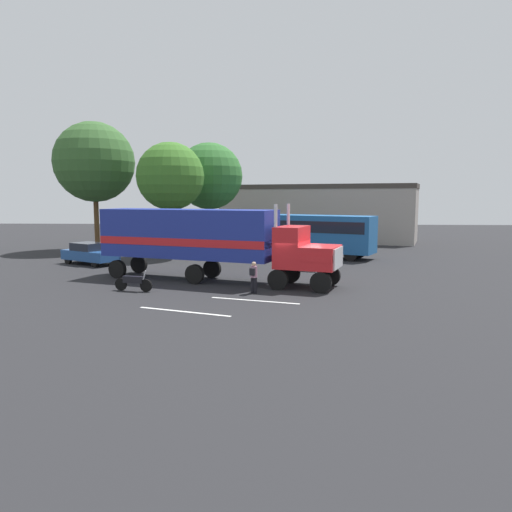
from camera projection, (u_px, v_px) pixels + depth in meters
ground_plane at (297, 287)px, 26.03m from camera, size 120.00×120.00×0.00m
lane_stripe_near at (255, 301)px, 22.67m from camera, size 4.26×1.40×0.01m
lane_stripe_mid at (184, 312)px, 20.49m from camera, size 4.21×1.58×0.01m
semi_truck at (205, 238)px, 27.77m from camera, size 14.21×6.87×4.50m
person_bystander at (254, 276)px, 24.26m from camera, size 0.39×0.48×1.63m
parked_bus at (307, 231)px, 39.20m from camera, size 11.01×7.08×3.40m
parked_car at (90, 253)px, 34.83m from camera, size 4.71×3.78×1.57m
motorcycle at (133, 282)px, 24.91m from camera, size 2.08×0.55×1.12m
tree_left at (209, 176)px, 44.37m from camera, size 6.13×6.13×9.83m
tree_center at (94, 162)px, 43.18m from camera, size 7.15×7.15×11.56m
tree_right at (170, 177)px, 38.19m from camera, size 5.39×5.39×9.19m
building_backdrop at (317, 211)px, 53.64m from camera, size 22.23×12.49×6.22m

